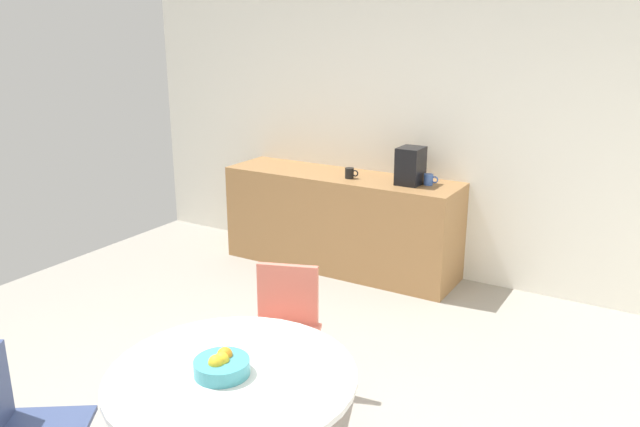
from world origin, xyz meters
name	(u,v)px	position (x,y,z in m)	size (l,w,h in m)	color
wall_back	(422,132)	(0.00, 3.00, 1.30)	(6.00, 0.10, 2.60)	white
counter_block	(341,221)	(-0.63, 2.65, 0.45)	(2.22, 0.60, 0.90)	#9E7042
round_table	(233,398)	(0.46, -0.34, 0.60)	(1.13, 1.13, 0.73)	silver
chair_navy	(13,421)	(-0.36, -0.89, 0.52)	(0.58, 0.58, 0.83)	silver
chair_coral	(284,318)	(0.12, 0.59, 0.52)	(0.54, 0.54, 0.83)	silver
fruit_bowl	(222,366)	(0.43, -0.37, 0.77)	(0.25, 0.25, 0.11)	teal
mug_white	(429,179)	(0.20, 2.70, 0.95)	(0.13, 0.08, 0.09)	#3F66BF
mug_green	(350,173)	(-0.50, 2.57, 0.95)	(0.13, 0.08, 0.09)	black
coffee_maker	(411,166)	(0.04, 2.65, 1.06)	(0.20, 0.24, 0.32)	black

